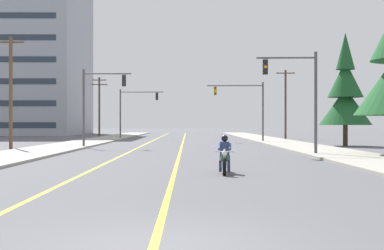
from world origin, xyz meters
name	(u,v)px	position (x,y,z in m)	size (l,w,h in m)	color
ground_plane	(159,245)	(0.00, 0.00, 0.00)	(400.00, 400.00, 0.00)	#515156
lane_stripe_center	(183,142)	(-0.08, 45.00, 0.00)	(0.16, 100.00, 0.01)	yellow
lane_stripe_left	(150,142)	(-3.49, 45.00, 0.00)	(0.16, 100.00, 0.01)	yellow
sidewalk_kerb_right	(285,143)	(9.54, 40.00, 0.07)	(4.40, 110.00, 0.14)	#9E998E
sidewalk_kerb_left	(82,143)	(-9.54, 40.00, 0.07)	(4.40, 110.00, 0.14)	#9E998E
motorcycle_with_rider	(225,158)	(1.84, 11.46, 0.59)	(0.70, 2.19, 1.46)	black
traffic_signal_near_right	(299,88)	(7.10, 22.53, 4.02)	(3.63, 0.37, 6.20)	#47474C
traffic_signal_near_left	(97,97)	(-6.74, 32.35, 4.03)	(3.83, 0.37, 6.20)	#47474C
traffic_signal_mid_right	(246,102)	(6.47, 44.75, 4.16)	(5.88, 0.40, 6.20)	#47474C
traffic_signal_mid_left	(133,106)	(-6.41, 55.54, 4.13)	(5.46, 0.37, 6.20)	#47474C
utility_pole_left_near	(11,91)	(-12.71, 29.96, 4.36)	(1.92, 0.26, 8.34)	brown
utility_pole_right_far	(286,103)	(12.82, 56.60, 4.59)	(2.35, 0.26, 8.72)	#4C3828
utility_pole_left_far	(99,105)	(-12.34, 65.53, 4.66)	(2.34, 0.26, 8.59)	#4C3828
conifer_tree_right_verge_far	(345,94)	(13.79, 35.15, 4.42)	(4.38, 4.38, 9.64)	#423023
apartment_building_far_left_block	(23,47)	(-28.33, 81.35, 15.36)	(20.53, 22.13, 30.72)	#999EA8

